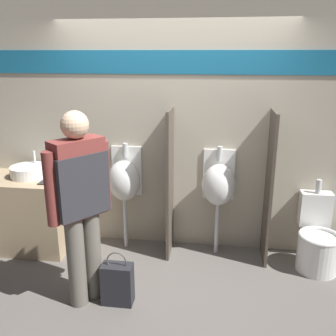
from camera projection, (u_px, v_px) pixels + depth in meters
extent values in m
plane|color=#5B5651|center=(166.00, 268.00, 3.93)|extent=(16.00, 16.00, 0.00)
cube|color=#B2A893|center=(173.00, 130.00, 4.10)|extent=(4.35, 0.06, 2.70)
cube|color=#19668E|center=(173.00, 62.00, 3.85)|extent=(4.26, 0.01, 0.24)
cube|color=tan|center=(27.00, 213.00, 4.27)|extent=(0.98, 0.61, 0.84)
cylinder|color=white|center=(29.00, 171.00, 4.18)|extent=(0.41, 0.41, 0.12)
cylinder|color=silver|center=(34.00, 157.00, 4.27)|extent=(0.03, 0.03, 0.14)
cube|color=black|center=(43.00, 182.00, 3.99)|extent=(0.07, 0.14, 0.01)
cube|color=#4C4238|center=(170.00, 184.00, 4.03)|extent=(0.03, 0.43, 1.62)
cube|color=#4C4238|center=(269.00, 189.00, 3.89)|extent=(0.03, 0.43, 1.62)
cylinder|color=silver|center=(125.00, 222.00, 4.29)|extent=(0.04, 0.04, 0.60)
ellipsoid|color=white|center=(124.00, 181.00, 4.14)|extent=(0.36, 0.31, 0.46)
cube|color=white|center=(127.00, 171.00, 4.27)|extent=(0.34, 0.02, 0.57)
cylinder|color=silver|center=(125.00, 150.00, 4.16)|extent=(0.06, 0.06, 0.16)
cylinder|color=silver|center=(217.00, 228.00, 4.16)|extent=(0.04, 0.04, 0.60)
ellipsoid|color=white|center=(218.00, 185.00, 4.01)|extent=(0.36, 0.31, 0.46)
cube|color=white|center=(219.00, 174.00, 4.13)|extent=(0.34, 0.02, 0.57)
cylinder|color=silver|center=(220.00, 154.00, 4.02)|extent=(0.06, 0.06, 0.16)
cylinder|color=white|center=(318.00, 254.00, 3.85)|extent=(0.42, 0.42, 0.37)
torus|color=white|center=(320.00, 236.00, 3.79)|extent=(0.43, 0.43, 0.04)
cube|color=white|center=(315.00, 209.00, 4.02)|extent=(0.33, 0.16, 0.37)
cylinder|color=silver|center=(318.00, 186.00, 3.92)|extent=(0.06, 0.06, 0.14)
cylinder|color=#666056|center=(76.00, 262.00, 3.26)|extent=(0.16, 0.16, 0.84)
cylinder|color=#666056|center=(93.00, 255.00, 3.37)|extent=(0.16, 0.16, 0.84)
cube|color=brown|center=(79.00, 178.00, 3.10)|extent=(0.42, 0.46, 0.66)
cube|color=#2D2D33|center=(79.00, 184.00, 3.11)|extent=(0.46, 0.50, 0.53)
cylinder|color=brown|center=(51.00, 189.00, 2.94)|extent=(0.10, 0.10, 0.61)
cylinder|color=brown|center=(104.00, 175.00, 3.27)|extent=(0.10, 0.10, 0.61)
sphere|color=beige|center=(75.00, 125.00, 2.96)|extent=(0.23, 0.23, 0.23)
cube|color=#232328|center=(118.00, 284.00, 3.34)|extent=(0.28, 0.15, 0.38)
torus|color=#4C4742|center=(116.00, 261.00, 3.27)|extent=(0.18, 0.01, 0.18)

